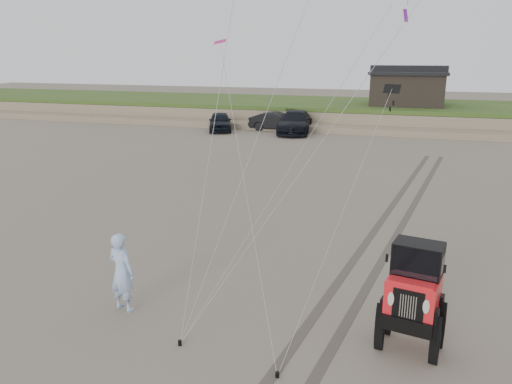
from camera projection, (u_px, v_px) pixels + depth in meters
ground at (266, 350)px, 10.63m from camera, size 160.00×160.00×0.00m
dune_ridge at (382, 114)px, 44.89m from camera, size 160.00×14.25×1.73m
cabin at (407, 87)px, 43.21m from camera, size 6.40×5.40×3.35m
truck_a at (220, 122)px, 40.42m from camera, size 3.24×4.71×1.49m
truck_b at (277, 121)px, 40.51m from camera, size 4.51×1.68×1.47m
truck_c at (295, 122)px, 39.27m from camera, size 3.12×6.18×1.72m
jeep at (412, 309)px, 10.41m from camera, size 3.11×5.40×1.89m
man at (122, 272)px, 12.05m from camera, size 0.81×0.62×1.99m
stake_main at (180, 343)px, 10.78m from camera, size 0.08×0.08×0.12m
stake_aux at (277, 375)px, 9.71m from camera, size 0.08×0.08×0.12m
tire_tracks at (385, 234)px, 17.41m from camera, size 5.22×29.74×0.01m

